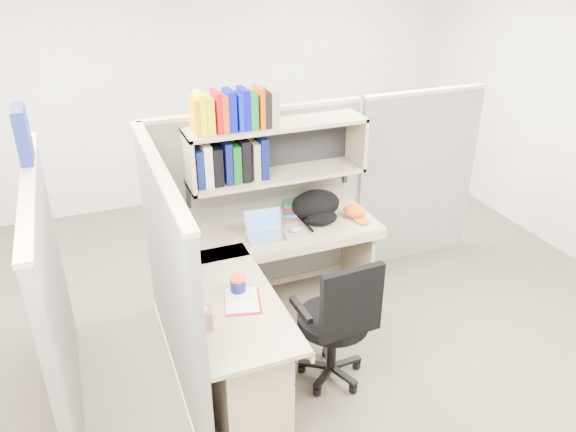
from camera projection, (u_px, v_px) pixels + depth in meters
name	position (u px, v px, depth m)	size (l,w,h in m)	color
ground	(298.00, 347.00, 4.29)	(6.00, 6.00, 0.00)	#3A352D
room_shell	(300.00, 147.00, 3.56)	(6.00, 6.00, 6.00)	#BCB6AA
cubicle	(230.00, 225.00, 4.14)	(3.79, 1.84, 1.95)	slate
desk	(258.00, 336.00, 3.72)	(1.74, 1.75, 0.73)	#9E8A70
laptop	(266.00, 226.00, 4.27)	(0.29, 0.29, 0.21)	#B3B2B7
backpack	(318.00, 207.00, 4.53)	(0.41, 0.32, 0.24)	black
orange_cap	(354.00, 211.00, 4.63)	(0.18, 0.21, 0.10)	#D25012
snack_canister	(238.00, 284.00, 3.66)	(0.11, 0.11, 0.11)	#0E1455
tissue_box	(201.00, 313.00, 3.31)	(0.12, 0.12, 0.19)	#996D56
mouse	(296.00, 229.00, 4.41)	(0.10, 0.07, 0.04)	#9AB0DB
paper_cup	(267.00, 218.00, 4.53)	(0.06, 0.06, 0.09)	white
book_stack	(291.00, 207.00, 4.70)	(0.15, 0.21, 0.10)	gray
loose_paper	(242.00, 300.00, 3.59)	(0.21, 0.28, 0.00)	white
task_chair	(336.00, 340.00, 3.81)	(0.54, 0.50, 1.03)	black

